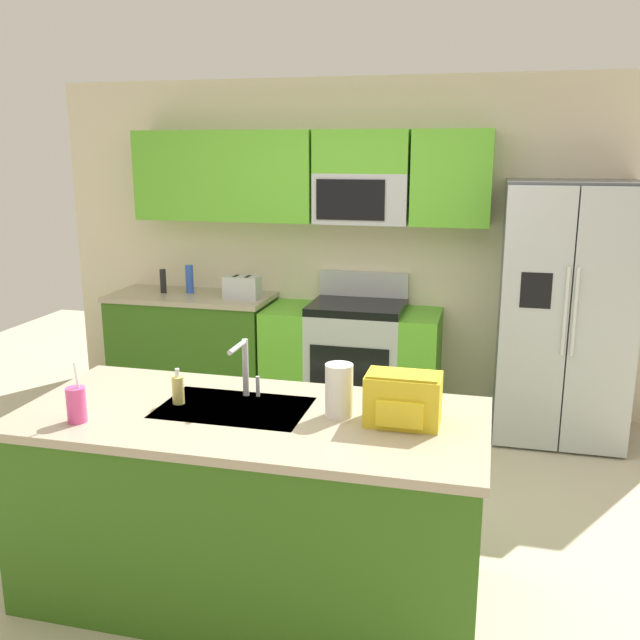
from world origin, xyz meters
TOP-DOWN VIEW (x-y plane):
  - ground_plane at (0.00, 0.00)m, footprint 9.00×9.00m
  - kitchen_wall_unit at (-0.14, 2.08)m, footprint 5.20×0.43m
  - back_counter at (-1.40, 1.80)m, footprint 1.33×0.63m
  - range_oven at (-0.05, 1.80)m, footprint 1.36×0.61m
  - refrigerator at (1.50, 1.73)m, footprint 0.90×0.76m
  - island_counter at (-0.03, -0.60)m, footprint 2.11×0.95m
  - toaster at (-0.94, 1.75)m, footprint 0.28×0.16m
  - pepper_mill at (-1.65, 1.80)m, footprint 0.05×0.05m
  - bottle_blue at (-1.44, 1.86)m, footprint 0.06×0.06m
  - sink_faucet at (-0.13, -0.40)m, footprint 0.09×0.21m
  - drink_cup_pink at (-0.73, -0.87)m, footprint 0.08×0.08m
  - soap_dispenser at (-0.40, -0.56)m, footprint 0.06×0.06m
  - paper_towel_roll at (0.36, -0.53)m, footprint 0.12×0.12m
  - backpack at (0.64, -0.55)m, footprint 0.32×0.22m

SIDE VIEW (x-z plane):
  - ground_plane at x=0.00m, z-range 0.00..0.00m
  - range_oven at x=-0.05m, z-range -0.11..0.99m
  - back_counter at x=-1.40m, z-range 0.00..0.90m
  - island_counter at x=-0.03m, z-range 0.00..0.90m
  - refrigerator at x=1.50m, z-range 0.00..1.85m
  - soap_dispenser at x=-0.40m, z-range 0.88..1.05m
  - drink_cup_pink at x=-0.73m, z-range 0.84..1.12m
  - toaster at x=-0.94m, z-range 0.90..1.08m
  - pepper_mill at x=-1.65m, z-range 0.90..1.10m
  - bottle_blue at x=-1.44m, z-range 0.90..1.13m
  - backpack at x=0.64m, z-range 0.90..1.13m
  - paper_towel_roll at x=0.36m, z-range 0.90..1.14m
  - sink_faucet at x=-0.13m, z-range 0.93..1.21m
  - kitchen_wall_unit at x=-0.14m, z-range 0.17..2.77m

